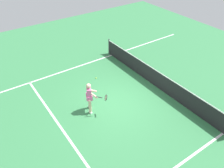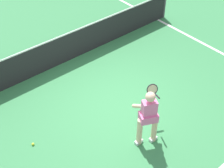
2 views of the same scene
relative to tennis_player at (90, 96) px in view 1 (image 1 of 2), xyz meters
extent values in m
plane|color=#38844C|center=(0.28, 1.35, -0.85)|extent=(24.56, 24.56, 0.00)
cube|color=white|center=(0.28, -1.64, -0.84)|extent=(8.33, 0.10, 0.01)
cube|color=white|center=(-3.88, 1.35, -0.84)|extent=(0.10, 16.90, 0.01)
cube|color=white|center=(4.44, 1.35, -0.84)|extent=(0.10, 16.90, 0.01)
cylinder|color=#4C4C51|center=(-4.18, 3.88, -0.32)|extent=(0.08, 0.08, 1.05)
cube|color=#232326|center=(0.28, 3.88, -0.38)|extent=(8.85, 0.02, 0.93)
cube|color=white|center=(0.28, 3.88, 0.11)|extent=(8.85, 0.02, 0.04)
cylinder|color=beige|center=(-0.18, 0.06, -0.46)|extent=(0.13, 0.13, 0.78)
cylinder|color=beige|center=(0.14, -0.10, -0.46)|extent=(0.13, 0.13, 0.78)
cube|color=white|center=(-0.18, 0.06, -0.81)|extent=(0.20, 0.10, 0.08)
cube|color=white|center=(0.14, -0.10, -0.81)|extent=(0.20, 0.10, 0.08)
cube|color=pink|center=(-0.02, -0.02, 0.19)|extent=(0.38, 0.32, 0.52)
cube|color=pink|center=(-0.02, -0.02, -0.01)|extent=(0.48, 0.43, 0.20)
sphere|color=beige|center=(-0.02, -0.02, 0.59)|extent=(0.22, 0.22, 0.22)
cylinder|color=beige|center=(-0.09, 0.18, 0.21)|extent=(0.10, 0.48, 0.37)
cylinder|color=beige|center=(0.18, 0.05, 0.21)|extent=(0.43, 0.37, 0.37)
cylinder|color=black|center=(0.47, 0.21, 0.17)|extent=(0.16, 0.28, 0.14)
torus|color=black|center=(0.60, 0.48, 0.11)|extent=(0.31, 0.23, 0.28)
cylinder|color=beige|center=(0.60, 0.48, 0.11)|extent=(0.26, 0.18, 0.23)
sphere|color=#D1E533|center=(-2.14, 1.60, -0.81)|extent=(0.07, 0.07, 0.07)
camera|label=1|loc=(7.27, -3.82, 6.61)|focal=37.05mm
camera|label=2|loc=(-3.81, -3.29, 5.16)|focal=51.49mm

